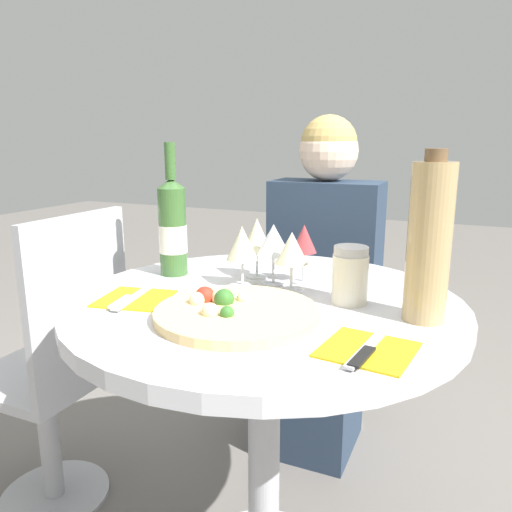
{
  "coord_description": "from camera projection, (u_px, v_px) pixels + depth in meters",
  "views": [
    {
      "loc": [
        0.42,
        -1.0,
        1.1
      ],
      "look_at": [
        -0.01,
        -0.01,
        0.85
      ],
      "focal_mm": 35.0,
      "sensor_mm": 36.0,
      "label": 1
    }
  ],
  "objects": [
    {
      "name": "pizza_large",
      "position": [
        234.0,
        312.0,
        1.01
      ],
      "size": [
        0.33,
        0.33,
        0.05
      ],
      "color": "#E5C17F",
      "rests_on": "dining_table"
    },
    {
      "name": "tall_carafe",
      "position": [
        429.0,
        242.0,
        0.97
      ],
      "size": [
        0.08,
        0.08,
        0.34
      ],
      "color": "tan",
      "rests_on": "dining_table"
    },
    {
      "name": "chair_behind_diner",
      "position": [
        328.0,
        312.0,
        1.96
      ],
      "size": [
        0.37,
        0.37,
        0.91
      ],
      "rotation": [
        0.0,
        0.0,
        3.14
      ],
      "color": "#ADADB2",
      "rests_on": "ground_plane"
    },
    {
      "name": "place_setting_left",
      "position": [
        134.0,
        298.0,
        1.12
      ],
      "size": [
        0.18,
        0.19,
        0.01
      ],
      "color": "gold",
      "rests_on": "dining_table"
    },
    {
      "name": "wine_glass_back_left",
      "position": [
        257.0,
        235.0,
        1.29
      ],
      "size": [
        0.08,
        0.08,
        0.16
      ],
      "color": "silver",
      "rests_on": "dining_table"
    },
    {
      "name": "sugar_shaker",
      "position": [
        350.0,
        275.0,
        1.09
      ],
      "size": [
        0.08,
        0.08,
        0.13
      ],
      "color": "silver",
      "rests_on": "dining_table"
    },
    {
      "name": "dining_table",
      "position": [
        264.0,
        350.0,
        1.17
      ],
      "size": [
        0.9,
        0.9,
        0.75
      ],
      "color": "#B2B2B7",
      "rests_on": "ground_plane"
    },
    {
      "name": "wine_glass_back_right",
      "position": [
        304.0,
        240.0,
        1.24
      ],
      "size": [
        0.06,
        0.06,
        0.15
      ],
      "color": "silver",
      "rests_on": "dining_table"
    },
    {
      "name": "wine_glass_front_left",
      "position": [
        242.0,
        244.0,
        1.21
      ],
      "size": [
        0.08,
        0.08,
        0.15
      ],
      "color": "silver",
      "rests_on": "dining_table"
    },
    {
      "name": "wine_glass_front_right",
      "position": [
        292.0,
        249.0,
        1.16
      ],
      "size": [
        0.08,
        0.08,
        0.14
      ],
      "color": "silver",
      "rests_on": "dining_table"
    },
    {
      "name": "seated_diner",
      "position": [
        319.0,
        296.0,
        1.81
      ],
      "size": [
        0.39,
        0.42,
        1.18
      ],
      "rotation": [
        0.0,
        0.0,
        3.14
      ],
      "color": "#28384C",
      "rests_on": "ground_plane"
    },
    {
      "name": "chair_empty_side",
      "position": [
        59.0,
        373.0,
        1.45
      ],
      "size": [
        0.37,
        0.37,
        0.91
      ],
      "rotation": [
        0.0,
        0.0,
        1.57
      ],
      "color": "#ADADB2",
      "rests_on": "ground_plane"
    },
    {
      "name": "place_setting_right",
      "position": [
        367.0,
        350.0,
        0.85
      ],
      "size": [
        0.17,
        0.19,
        0.01
      ],
      "color": "gold",
      "rests_on": "dining_table"
    },
    {
      "name": "wine_glass_center",
      "position": [
        273.0,
        241.0,
        1.22
      ],
      "size": [
        0.08,
        0.08,
        0.15
      ],
      "color": "silver",
      "rests_on": "dining_table"
    },
    {
      "name": "wine_bottle",
      "position": [
        173.0,
        227.0,
        1.31
      ],
      "size": [
        0.07,
        0.07,
        0.35
      ],
      "color": "#38602D",
      "rests_on": "dining_table"
    }
  ]
}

